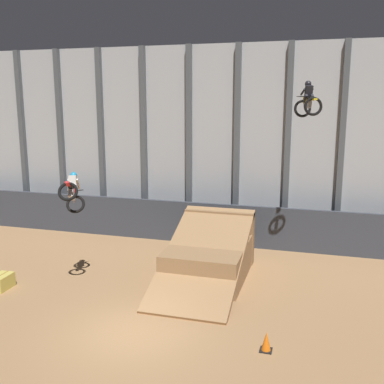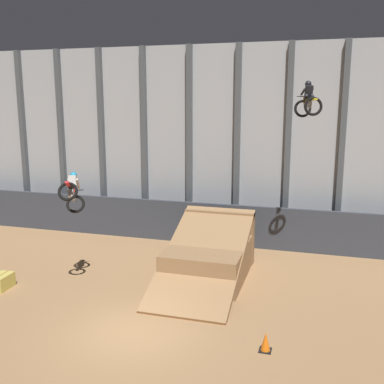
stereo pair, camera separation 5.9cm
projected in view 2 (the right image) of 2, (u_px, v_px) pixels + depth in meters
The scene contains 8 objects.
ground_plane at pixel (131, 333), 14.06m from camera, with size 60.00×60.00×0.00m, color #9E754C.
arena_back_wall at pixel (214, 144), 23.27m from camera, with size 32.00×0.40×9.96m.
lower_barrier at pixel (207, 223), 22.76m from camera, with size 31.36×0.20×2.11m.
dirt_ramp at pixel (210, 255), 18.66m from camera, with size 3.12×6.19×2.53m.
rider_bike_left_air at pixel (72, 192), 16.93m from camera, with size 1.24×1.81×1.68m.
rider_bike_right_air at pixel (308, 102), 18.06m from camera, with size 1.20×1.79×1.50m.
traffic_cone_near_ramp at pixel (266, 342), 13.02m from camera, with size 0.36×0.36×0.58m.
hay_bale_trackside at pixel (2, 282), 17.37m from camera, with size 0.63×0.92×0.57m.
Camera 2 is at (5.42, -11.86, 7.13)m, focal length 42.00 mm.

